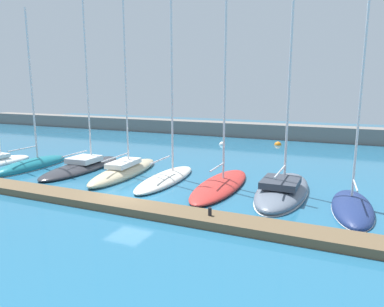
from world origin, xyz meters
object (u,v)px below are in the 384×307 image
Objects in this scene: sailboat_sand_fourth at (125,170)px; sailboat_red_sixth at (221,184)px; sailboat_ivory_fifth at (166,177)px; mooring_buoy_orange at (278,145)px; mooring_buoy_white at (222,145)px; dock_bollard at (210,212)px; sailboat_charcoal_third at (82,165)px; sailboat_slate_seventh at (282,189)px; sailboat_navy_eighth at (352,207)px; sailboat_teal_second at (32,165)px.

sailboat_sand_fourth is 8.79m from sailboat_red_sixth.
sailboat_ivory_fifth is 19.32× the size of mooring_buoy_orange.
dock_bollard is (8.20, -25.66, 0.69)m from mooring_buoy_white.
sailboat_sand_fourth is at bearing 145.52° from dock_bollard.
sailboat_charcoal_third is 13.53m from sailboat_red_sixth.
mooring_buoy_orange reaches higher than mooring_buoy_white.
sailboat_sand_fourth is 22.45× the size of mooring_buoy_orange.
sailboat_sand_fourth reaches higher than sailboat_ivory_fifth.
sailboat_red_sixth is 19.83m from mooring_buoy_white.
sailboat_slate_seventh is at bearing -94.66° from sailboat_charcoal_third.
sailboat_charcoal_third is at bearing 83.95° from sailboat_sand_fourth.
sailboat_ivory_fifth is (4.21, -0.45, -0.05)m from sailboat_sand_fourth.
sailboat_navy_eighth is (8.94, -1.35, -0.07)m from sailboat_red_sixth.
sailboat_teal_second is at bearing -120.62° from mooring_buoy_white.
sailboat_ivory_fifth is 0.85× the size of sailboat_slate_seventh.
sailboat_teal_second is at bearing 92.11° from sailboat_ivory_fifth.
sailboat_sand_fourth is 13.28m from sailboat_slate_seventh.
sailboat_charcoal_third is 22.54m from sailboat_navy_eighth.
sailboat_red_sixth is at bearing -90.93° from sailboat_ivory_fifth.
sailboat_sand_fourth reaches higher than mooring_buoy_orange.
sailboat_teal_second is at bearing 93.78° from sailboat_sand_fourth.
sailboat_red_sixth is at bearing -90.67° from mooring_buoy_orange.
sailboat_slate_seventh is (9.07, 0.23, 0.02)m from sailboat_ivory_fifth.
sailboat_slate_seventh is 21.71m from mooring_buoy_orange.
sailboat_red_sixth is 9.04m from sailboat_navy_eighth.
sailboat_slate_seventh is (4.50, 0.17, 0.11)m from sailboat_red_sixth.
sailboat_red_sixth is at bearing 104.71° from dock_bollard.
dock_bollard is at bearing -72.28° from mooring_buoy_white.
sailboat_charcoal_third is 19.61m from mooring_buoy_white.
sailboat_charcoal_third reaches higher than sailboat_red_sixth.
sailboat_charcoal_third is at bearing 154.23° from dock_bollard.
sailboat_ivory_fifth is at bearing 133.08° from dock_bollard.
sailboat_slate_seventh is at bearing -78.72° from mooring_buoy_orange.
sailboat_teal_second is 22.94m from mooring_buoy_white.
sailboat_teal_second is 16.30× the size of mooring_buoy_orange.
mooring_buoy_white is at bearing 107.72° from dock_bollard.
sailboat_slate_seventh reaches higher than dock_bollard.
sailboat_navy_eighth is 34.11× the size of dock_bollard.
mooring_buoy_white is 26.95m from dock_bollard.
sailboat_slate_seventh is (18.02, -0.34, 0.02)m from sailboat_charcoal_third.
mooring_buoy_white is (11.68, 19.74, -0.29)m from sailboat_teal_second.
dock_bollard is (1.81, -6.89, 0.41)m from sailboat_red_sixth.
sailboat_navy_eighth is at bearing -93.38° from sailboat_teal_second.
sailboat_slate_seventh is at bearing -88.86° from sailboat_red_sixth.
sailboat_slate_seventh reaches higher than sailboat_ivory_fifth.
sailboat_sand_fourth is 22.93m from mooring_buoy_orange.
sailboat_sand_fourth is at bearing 80.28° from sailboat_navy_eighth.
sailboat_navy_eighth is (4.44, -1.52, -0.19)m from sailboat_slate_seventh.
sailboat_charcoal_third reaches higher than sailboat_slate_seventh.
mooring_buoy_orange is (13.77, 20.95, -0.38)m from sailboat_charcoal_third.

